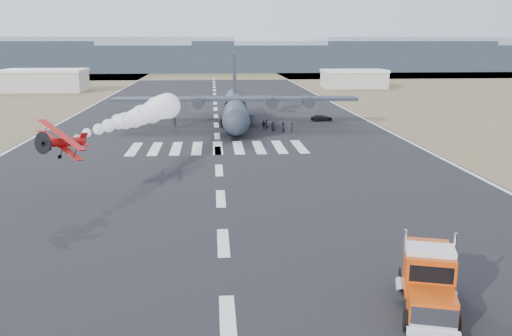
{
  "coord_description": "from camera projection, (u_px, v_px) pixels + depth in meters",
  "views": [
    {
      "loc": [
        -0.62,
        -27.35,
        15.16
      ],
      "look_at": [
        3.17,
        19.88,
        4.0
      ],
      "focal_mm": 38.0,
      "sensor_mm": 36.0,
      "label": 1
    }
  ],
  "objects": [
    {
      "name": "ground",
      "position": [
        228.0,
        321.0,
        30.06
      ],
      "size": [
        500.0,
        500.0,
        0.0
      ],
      "primitive_type": "plane",
      "color": "black",
      "rests_on": "ground"
    },
    {
      "name": "scrub_far",
      "position": [
        213.0,
        74.0,
        253.22
      ],
      "size": [
        500.0,
        80.0,
        0.0
      ],
      "primitive_type": "cube",
      "color": "brown",
      "rests_on": "ground"
    },
    {
      "name": "runway_markings",
      "position": [
        217.0,
        136.0,
        88.27
      ],
      "size": [
        60.0,
        260.0,
        0.01
      ],
      "primitive_type": null,
      "color": "silver",
      "rests_on": "ground"
    },
    {
      "name": "ridge_seg_c",
      "position": [
        85.0,
        54.0,
        275.33
      ],
      "size": [
        150.0,
        50.0,
        17.0
      ],
      "primitive_type": "cube",
      "color": "slate",
      "rests_on": "ground"
    },
    {
      "name": "ridge_seg_d",
      "position": [
        213.0,
        58.0,
        280.84
      ],
      "size": [
        150.0,
        50.0,
        13.0
      ],
      "primitive_type": "cube",
      "color": "slate",
      "rests_on": "ground"
    },
    {
      "name": "ridge_seg_e",
      "position": [
        336.0,
        56.0,
        285.66
      ],
      "size": [
        150.0,
        50.0,
        15.0
      ],
      "primitive_type": "cube",
      "color": "slate",
      "rests_on": "ground"
    },
    {
      "name": "ridge_seg_f",
      "position": [
        456.0,
        53.0,
        290.48
      ],
      "size": [
        150.0,
        50.0,
        17.0
      ],
      "primitive_type": "cube",
      "color": "slate",
      "rests_on": "ground"
    },
    {
      "name": "hangar_left",
      "position": [
        44.0,
        80.0,
        165.93
      ],
      "size": [
        24.5,
        14.5,
        6.7
      ],
      "color": "#A39D91",
      "rests_on": "ground"
    },
    {
      "name": "hangar_right",
      "position": [
        354.0,
        79.0,
        178.48
      ],
      "size": [
        20.5,
        12.5,
        5.9
      ],
      "color": "#A39D91",
      "rests_on": "ground"
    },
    {
      "name": "semi_truck",
      "position": [
        428.0,
        279.0,
        31.0
      ],
      "size": [
        4.75,
        8.7,
        3.83
      ],
      "rotation": [
        0.0,
        0.0,
        -0.29
      ],
      "color": "black",
      "rests_on": "ground"
    },
    {
      "name": "aerobatic_biplane",
      "position": [
        63.0,
        142.0,
        51.65
      ],
      "size": [
        5.42,
        5.53,
        3.77
      ],
      "rotation": [
        0.0,
        0.45,
        -0.29
      ],
      "color": "red"
    },
    {
      "name": "smoke_trail",
      "position": [
        155.0,
        111.0,
        73.14
      ],
      "size": [
        9.43,
        26.35,
        3.72
      ],
      "rotation": [
        0.0,
        0.0,
        -0.29
      ],
      "color": "white"
    },
    {
      "name": "transport_aircraft",
      "position": [
        235.0,
        107.0,
        99.98
      ],
      "size": [
        43.99,
        36.24,
        12.72
      ],
      "rotation": [
        0.0,
        0.0,
        -0.03
      ],
      "color": "black",
      "rests_on": "ground"
    },
    {
      "name": "support_vehicle",
      "position": [
        322.0,
        118.0,
        104.99
      ],
      "size": [
        4.58,
        3.06,
        1.17
      ],
      "primitive_type": "imported",
      "rotation": [
        0.0,
        0.0,
        1.86
      ],
      "color": "black",
      "rests_on": "ground"
    },
    {
      "name": "crew_a",
      "position": [
        266.0,
        125.0,
        94.11
      ],
      "size": [
        0.79,
        0.86,
        1.89
      ],
      "primitive_type": "imported",
      "rotation": [
        0.0,
        0.0,
        4.31
      ],
      "color": "black",
      "rests_on": "ground"
    },
    {
      "name": "crew_b",
      "position": [
        230.0,
        125.0,
        94.38
      ],
      "size": [
        0.66,
        0.92,
        1.74
      ],
      "primitive_type": "imported",
      "rotation": [
        0.0,
        0.0,
        1.74
      ],
      "color": "black",
      "rests_on": "ground"
    },
    {
      "name": "crew_c",
      "position": [
        175.0,
        123.0,
        95.97
      ],
      "size": [
        1.34,
        0.95,
        1.88
      ],
      "primitive_type": "imported",
      "rotation": [
        0.0,
        0.0,
        5.93
      ],
      "color": "black",
      "rests_on": "ground"
    },
    {
      "name": "crew_d",
      "position": [
        264.0,
        125.0,
        94.27
      ],
      "size": [
        1.08,
        1.09,
        1.73
      ],
      "primitive_type": "imported",
      "rotation": [
        0.0,
        0.0,
        5.48
      ],
      "color": "black",
      "rests_on": "ground"
    },
    {
      "name": "crew_e",
      "position": [
        273.0,
        126.0,
        93.17
      ],
      "size": [
        0.9,
        0.64,
        1.69
      ],
      "primitive_type": "imported",
      "rotation": [
        0.0,
        0.0,
        6.12
      ],
      "color": "black",
      "rests_on": "ground"
    },
    {
      "name": "crew_f",
      "position": [
        221.0,
        123.0,
        96.8
      ],
      "size": [
        1.53,
        1.22,
        1.62
      ],
      "primitive_type": "imported",
      "rotation": [
        0.0,
        0.0,
        3.71
      ],
      "color": "black",
      "rests_on": "ground"
    },
    {
      "name": "crew_g",
      "position": [
        292.0,
        127.0,
        91.58
      ],
      "size": [
        0.61,
        0.71,
        1.75
      ],
      "primitive_type": "imported",
      "rotation": [
        0.0,
        0.0,
        1.43
      ],
      "color": "black",
      "rests_on": "ground"
    },
    {
      "name": "crew_h",
      "position": [
        283.0,
        127.0,
        91.54
      ],
      "size": [
        0.88,
        1.0,
        1.76
      ],
      "primitive_type": "imported",
      "rotation": [
        0.0,
        0.0,
        4.2
      ],
      "color": "black",
      "rests_on": "ground"
    }
  ]
}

